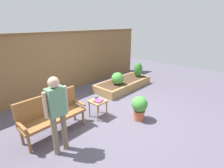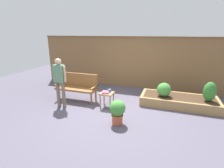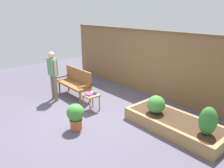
{
  "view_description": "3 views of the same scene",
  "coord_description": "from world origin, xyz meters",
  "px_view_note": "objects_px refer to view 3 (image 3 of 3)",
  "views": [
    {
      "loc": [
        -3.05,
        -2.74,
        2.42
      ],
      "look_at": [
        0.44,
        0.45,
        0.71
      ],
      "focal_mm": 27.09,
      "sensor_mm": 36.0,
      "label": 1
    },
    {
      "loc": [
        1.49,
        -4.41,
        2.3
      ],
      "look_at": [
        -0.19,
        0.45,
        0.73
      ],
      "focal_mm": 27.09,
      "sensor_mm": 36.0,
      "label": 2
    },
    {
      "loc": [
        4.35,
        -2.95,
        2.7
      ],
      "look_at": [
        0.06,
        0.76,
        0.78
      ],
      "focal_mm": 34.29,
      "sensor_mm": 36.0,
      "label": 3
    }
  ],
  "objects_px": {
    "garden_bench": "(76,81)",
    "shrub_near_bench": "(156,104)",
    "book_on_table": "(89,94)",
    "side_table": "(91,97)",
    "shrub_far_corner": "(208,121)",
    "potted_boxwood": "(76,115)",
    "person_by_bench": "(53,72)",
    "cup_on_table": "(95,93)"
  },
  "relations": [
    {
      "from": "potted_boxwood",
      "to": "shrub_near_bench",
      "type": "distance_m",
      "value": 1.98
    },
    {
      "from": "potted_boxwood",
      "to": "shrub_near_bench",
      "type": "height_order",
      "value": "shrub_near_bench"
    },
    {
      "from": "book_on_table",
      "to": "shrub_near_bench",
      "type": "bearing_deg",
      "value": 12.69
    },
    {
      "from": "cup_on_table",
      "to": "garden_bench",
      "type": "bearing_deg",
      "value": 173.75
    },
    {
      "from": "side_table",
      "to": "shrub_near_bench",
      "type": "bearing_deg",
      "value": 24.29
    },
    {
      "from": "cup_on_table",
      "to": "shrub_near_bench",
      "type": "distance_m",
      "value": 1.77
    },
    {
      "from": "cup_on_table",
      "to": "book_on_table",
      "type": "xyz_separation_m",
      "value": [
        -0.07,
        -0.16,
        -0.03
      ]
    },
    {
      "from": "garden_bench",
      "to": "potted_boxwood",
      "type": "xyz_separation_m",
      "value": [
        1.83,
        -1.15,
        -0.17
      ]
    },
    {
      "from": "side_table",
      "to": "shrub_far_corner",
      "type": "distance_m",
      "value": 3.11
    },
    {
      "from": "side_table",
      "to": "book_on_table",
      "type": "bearing_deg",
      "value": -113.27
    },
    {
      "from": "potted_boxwood",
      "to": "shrub_near_bench",
      "type": "xyz_separation_m",
      "value": [
        1.07,
        1.67,
        0.15
      ]
    },
    {
      "from": "cup_on_table",
      "to": "shrub_far_corner",
      "type": "relative_size",
      "value": 0.22
    },
    {
      "from": "shrub_near_bench",
      "to": "person_by_bench",
      "type": "height_order",
      "value": "person_by_bench"
    },
    {
      "from": "side_table",
      "to": "cup_on_table",
      "type": "relative_size",
      "value": 3.66
    },
    {
      "from": "book_on_table",
      "to": "shrub_far_corner",
      "type": "distance_m",
      "value": 3.13
    },
    {
      "from": "cup_on_table",
      "to": "shrub_far_corner",
      "type": "xyz_separation_m",
      "value": [
        2.95,
        0.66,
        0.08
      ]
    },
    {
      "from": "garden_bench",
      "to": "cup_on_table",
      "type": "distance_m",
      "value": 1.26
    },
    {
      "from": "shrub_far_corner",
      "to": "person_by_bench",
      "type": "bearing_deg",
      "value": -164.82
    },
    {
      "from": "cup_on_table",
      "to": "shrub_far_corner",
      "type": "distance_m",
      "value": 3.02
    },
    {
      "from": "shrub_far_corner",
      "to": "potted_boxwood",
      "type": "bearing_deg",
      "value": -144.91
    },
    {
      "from": "side_table",
      "to": "shrub_far_corner",
      "type": "height_order",
      "value": "shrub_far_corner"
    },
    {
      "from": "person_by_bench",
      "to": "potted_boxwood",
      "type": "bearing_deg",
      "value": -13.03
    },
    {
      "from": "potted_boxwood",
      "to": "person_by_bench",
      "type": "relative_size",
      "value": 0.42
    },
    {
      "from": "person_by_bench",
      "to": "cup_on_table",
      "type": "bearing_deg",
      "value": 20.21
    },
    {
      "from": "garden_bench",
      "to": "shrub_near_bench",
      "type": "relative_size",
      "value": 3.21
    },
    {
      "from": "shrub_far_corner",
      "to": "person_by_bench",
      "type": "relative_size",
      "value": 0.39
    },
    {
      "from": "shrub_near_bench",
      "to": "shrub_far_corner",
      "type": "xyz_separation_m",
      "value": [
        1.31,
        0.0,
        0.08
      ]
    },
    {
      "from": "garden_bench",
      "to": "shrub_near_bench",
      "type": "bearing_deg",
      "value": 10.23
    },
    {
      "from": "shrub_near_bench",
      "to": "shrub_far_corner",
      "type": "height_order",
      "value": "shrub_far_corner"
    },
    {
      "from": "potted_boxwood",
      "to": "garden_bench",
      "type": "bearing_deg",
      "value": 147.92
    },
    {
      "from": "side_table",
      "to": "book_on_table",
      "type": "distance_m",
      "value": 0.11
    },
    {
      "from": "book_on_table",
      "to": "shrub_far_corner",
      "type": "bearing_deg",
      "value": 2.37
    },
    {
      "from": "book_on_table",
      "to": "potted_boxwood",
      "type": "relative_size",
      "value": 0.32
    },
    {
      "from": "garden_bench",
      "to": "potted_boxwood",
      "type": "distance_m",
      "value": 2.16
    },
    {
      "from": "shrub_near_bench",
      "to": "cup_on_table",
      "type": "bearing_deg",
      "value": -158.14
    },
    {
      "from": "cup_on_table",
      "to": "shrub_near_bench",
      "type": "relative_size",
      "value": 0.29
    },
    {
      "from": "side_table",
      "to": "shrub_near_bench",
      "type": "relative_size",
      "value": 1.07
    },
    {
      "from": "potted_boxwood",
      "to": "shrub_far_corner",
      "type": "relative_size",
      "value": 1.08
    },
    {
      "from": "side_table",
      "to": "cup_on_table",
      "type": "bearing_deg",
      "value": 63.74
    },
    {
      "from": "cup_on_table",
      "to": "side_table",
      "type": "bearing_deg",
      "value": -116.26
    },
    {
      "from": "person_by_bench",
      "to": "shrub_near_bench",
      "type": "bearing_deg",
      "value": 21.09
    },
    {
      "from": "shrub_near_bench",
      "to": "book_on_table",
      "type": "bearing_deg",
      "value": -154.59
    }
  ]
}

